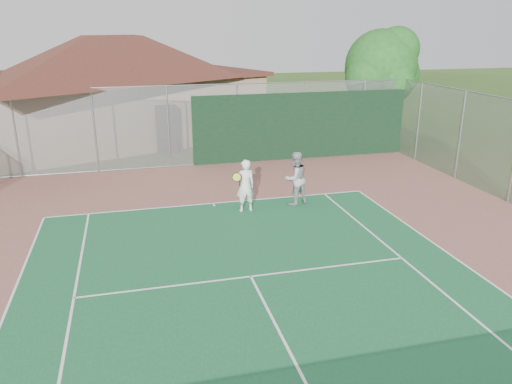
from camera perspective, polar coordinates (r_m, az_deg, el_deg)
back_fence at (r=22.11m, az=-1.85°, el=7.53°), size 20.08×0.11×3.53m
side_fence_right at (r=21.33m, az=22.30°, el=5.98°), size 0.08×9.00×3.50m
clubhouse at (r=28.33m, az=-15.79°, el=12.50°), size 17.32×14.39×6.40m
bleachers at (r=25.18m, az=-26.87°, el=4.52°), size 3.37×2.16×1.23m
tree at (r=26.29m, az=14.27°, el=13.55°), size 4.21×3.99×5.87m
player_white_front at (r=16.30m, az=-1.24°, el=0.69°), size 0.85×0.60×1.75m
player_grey_back at (r=16.98m, az=4.52°, el=1.50°), size 1.07×0.94×1.84m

